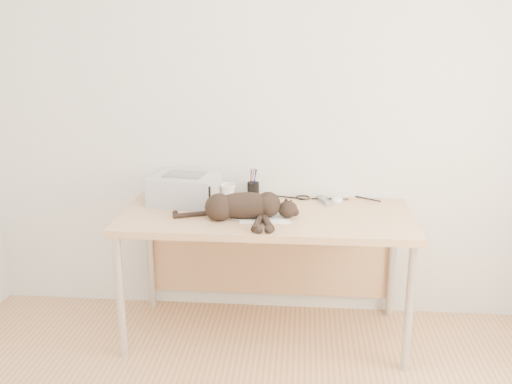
# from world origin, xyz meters

# --- Properties ---
(wall_back) EXTENTS (3.50, 0.00, 3.50)m
(wall_back) POSITION_xyz_m (0.00, 1.75, 1.30)
(wall_back) COLOR silver
(wall_back) RESTS_ON floor
(desk) EXTENTS (1.60, 0.70, 0.74)m
(desk) POSITION_xyz_m (0.00, 1.48, 0.61)
(desk) COLOR tan
(desk) RESTS_ON floor
(printer) EXTENTS (0.41, 0.36, 0.17)m
(printer) POSITION_xyz_m (-0.48, 1.56, 0.82)
(printer) COLOR #AEADB2
(printer) RESTS_ON desk
(papers) EXTENTS (0.31, 0.23, 0.01)m
(papers) POSITION_xyz_m (-0.01, 1.32, 0.74)
(papers) COLOR white
(papers) RESTS_ON desk
(cat) EXTENTS (0.68, 0.32, 0.15)m
(cat) POSITION_xyz_m (-0.12, 1.29, 0.81)
(cat) COLOR black
(cat) RESTS_ON desk
(mug) EXTENTS (0.14, 0.14, 0.09)m
(mug) POSITION_xyz_m (-0.25, 1.65, 0.79)
(mug) COLOR white
(mug) RESTS_ON desk
(pen_cup) EXTENTS (0.07, 0.07, 0.18)m
(pen_cup) POSITION_xyz_m (-0.10, 1.68, 0.79)
(pen_cup) COLOR black
(pen_cup) RESTS_ON desk
(remote_grey) EXTENTS (0.10, 0.17, 0.02)m
(remote_grey) POSITION_xyz_m (0.32, 1.64, 0.75)
(remote_grey) COLOR slate
(remote_grey) RESTS_ON desk
(remote_black) EXTENTS (0.06, 0.18, 0.02)m
(remote_black) POSITION_xyz_m (-0.01, 1.47, 0.75)
(remote_black) COLOR black
(remote_black) RESTS_ON desk
(mouse) EXTENTS (0.08, 0.12, 0.04)m
(mouse) POSITION_xyz_m (0.40, 1.67, 0.76)
(mouse) COLOR white
(mouse) RESTS_ON desk
(cable_tangle) EXTENTS (1.36, 0.09, 0.01)m
(cable_tangle) POSITION_xyz_m (0.00, 1.70, 0.75)
(cable_tangle) COLOR black
(cable_tangle) RESTS_ON desk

